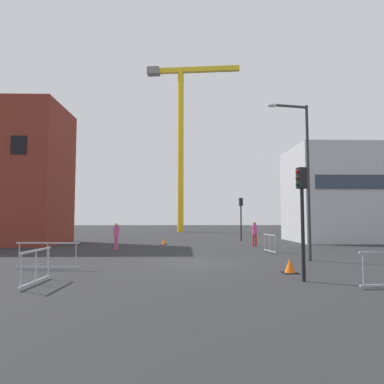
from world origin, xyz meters
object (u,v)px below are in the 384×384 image
object	(u,v)px
streetlamp_tall	(303,167)
pedestrian_walking	(255,232)
construction_crane	(182,126)
pedestrian_waiting	(116,234)
traffic_light_corner	(241,212)
traffic_cone_orange	(164,242)
traffic_light_far	(302,204)
traffic_cone_striped	(290,266)

from	to	relation	value
streetlamp_tall	pedestrian_walking	xyz separation A→B (m)	(-0.64, 8.67, -3.46)
construction_crane	pedestrian_walking	size ratio (longest dim) A/B	13.93
streetlamp_tall	pedestrian_waiting	size ratio (longest dim) A/B	4.40
construction_crane	pedestrian_walking	world-z (taller)	construction_crane
traffic_light_corner	streetlamp_tall	bearing A→B (deg)	-87.32
pedestrian_walking	traffic_cone_orange	world-z (taller)	pedestrian_walking
streetlamp_tall	traffic_light_far	xyz separation A→B (m)	(-1.89, -5.24, -1.98)
pedestrian_waiting	traffic_light_corner	bearing A→B (deg)	41.96
traffic_light_far	pedestrian_walking	xyz separation A→B (m)	(1.24, 13.91, -1.49)
pedestrian_waiting	traffic_cone_orange	xyz separation A→B (m)	(2.80, 4.32, -0.78)
traffic_light_far	traffic_light_corner	bearing A→B (deg)	86.45
pedestrian_walking	traffic_cone_orange	distance (m)	6.85
traffic_light_corner	pedestrian_walking	size ratio (longest dim) A/B	2.17
pedestrian_walking	traffic_cone_orange	bearing A→B (deg)	166.84
traffic_cone_orange	traffic_cone_striped	bearing A→B (deg)	-68.45
construction_crane	pedestrian_waiting	distance (m)	31.65
construction_crane	traffic_light_far	world-z (taller)	construction_crane
streetlamp_tall	traffic_cone_striped	world-z (taller)	streetlamp_tall
streetlamp_tall	pedestrian_walking	world-z (taller)	streetlamp_tall
traffic_cone_orange	traffic_cone_striped	xyz separation A→B (m)	(5.44, -13.78, 0.03)
traffic_light_far	construction_crane	bearing A→B (deg)	96.14
pedestrian_waiting	traffic_cone_orange	bearing A→B (deg)	57.03
streetlamp_tall	traffic_light_far	bearing A→B (deg)	-109.81
traffic_light_corner	pedestrian_walking	distance (m)	5.88
traffic_light_far	pedestrian_walking	size ratio (longest dim) A/B	2.12
traffic_light_corner	construction_crane	bearing A→B (deg)	105.59
streetlamp_tall	pedestrian_walking	bearing A→B (deg)	94.24
pedestrian_walking	pedestrian_waiting	size ratio (longest dim) A/B	1.02
traffic_light_corner	pedestrian_walking	xyz separation A→B (m)	(0.03, -5.68, -1.55)
pedestrian_waiting	traffic_cone_orange	size ratio (longest dim) A/B	3.54
construction_crane	pedestrian_walking	xyz separation A→B (m)	(5.44, -25.06, -14.51)
pedestrian_waiting	traffic_cone_striped	world-z (taller)	pedestrian_waiting
traffic_light_corner	pedestrian_waiting	distance (m)	12.73
pedestrian_walking	traffic_cone_striped	bearing A→B (deg)	-95.51
construction_crane	streetlamp_tall	bearing A→B (deg)	-79.78
construction_crane	traffic_cone_striped	size ratio (longest dim) A/B	44.11
streetlamp_tall	traffic_light_corner	size ratio (longest dim) A/B	1.99
streetlamp_tall	traffic_light_far	world-z (taller)	streetlamp_tall
pedestrian_waiting	traffic_cone_orange	world-z (taller)	pedestrian_waiting
traffic_cone_orange	construction_crane	bearing A→B (deg)	87.12
construction_crane	traffic_light_corner	size ratio (longest dim) A/B	6.41
pedestrian_waiting	traffic_cone_striped	bearing A→B (deg)	-48.93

